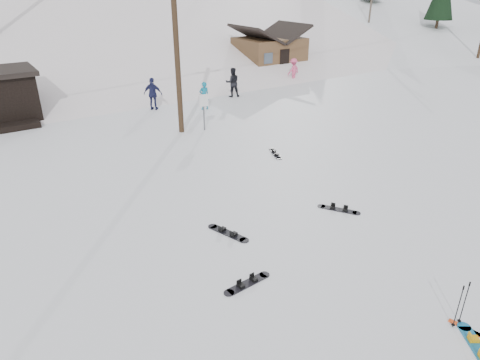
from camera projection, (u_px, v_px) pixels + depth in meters
ground at (369, 307)px, 10.12m from camera, size 200.00×200.00×0.00m
ski_slope at (36, 137)px, 56.78m from camera, size 60.00×85.24×65.97m
ridge_right at (284, 98)px, 71.47m from camera, size 45.66×93.98×54.59m
treeline_right at (312, 34)px, 59.73m from camera, size 20.00×60.00×10.00m
utility_pole at (176, 35)px, 19.69m from camera, size 2.00×0.26×9.00m
trail_sign at (204, 106)px, 21.37m from camera, size 0.50×0.09×1.85m
lift_hut at (4, 96)px, 22.86m from camera, size 3.40×4.10×2.75m
cabin at (269, 53)px, 35.06m from camera, size 5.39×4.40×3.77m
hero_snowboard at (478, 349)px, 8.94m from camera, size 1.01×1.35×0.11m
ski_poles at (461, 304)px, 9.35m from camera, size 0.31×0.08×1.14m
board_scatter_a at (247, 283)px, 10.87m from camera, size 1.42×0.36×0.10m
board_scatter_b at (228, 233)px, 13.02m from camera, size 0.68×1.48×0.11m
board_scatter_d at (339, 209)px, 14.35m from camera, size 0.91×1.25×0.10m
board_scatter_f at (275, 153)px, 18.93m from camera, size 0.68×1.33×0.10m
skier_teal at (204, 96)px, 25.06m from camera, size 0.64×0.46×1.63m
skier_dark at (233, 82)px, 27.71m from camera, size 1.10×0.99×1.87m
skier_pink at (293, 70)px, 31.92m from camera, size 1.19×0.82×1.69m
skier_navy at (153, 94)px, 24.94m from camera, size 1.13×1.07×1.88m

